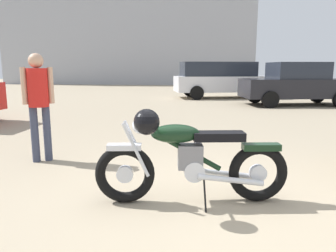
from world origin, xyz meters
The scene contains 6 objects.
ground_plane centered at (0.00, 0.00, 0.00)m, with size 80.00×80.00×0.00m, color gray.
vintage_motorcycle centered at (-0.29, 0.05, 0.49)m, with size 2.08×0.73×1.07m.
bystander centered at (-2.53, 1.53, 1.02)m, with size 0.42×0.30×1.66m.
blue_hatchback_right centered at (1.58, 12.66, 0.94)m, with size 4.92×2.53×1.74m.
pale_sedan_back centered at (4.16, 9.58, 0.84)m, with size 4.35×2.25×1.67m.
industrial_building centered at (-5.17, 29.62, 5.82)m, with size 23.42×10.69×25.60m.
Camera 1 is at (-0.35, -3.22, 1.44)m, focal length 34.09 mm.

